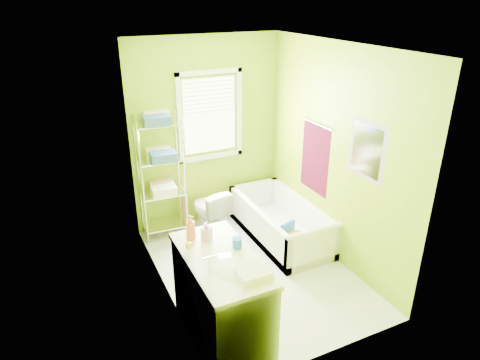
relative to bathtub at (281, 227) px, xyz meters
name	(u,v)px	position (x,y,z in m)	size (l,w,h in m)	color
ground	(254,270)	(-0.67, -0.50, -0.17)	(2.90, 2.90, 0.00)	silver
room_envelope	(255,149)	(-0.67, -0.50, 1.38)	(2.14, 2.94, 2.62)	#769807
window	(210,111)	(-0.62, 0.92, 1.45)	(0.92, 0.05, 1.22)	white
door	(198,266)	(-1.70, -1.50, 0.83)	(0.09, 0.80, 2.00)	white
right_wall_decor	(334,155)	(0.37, -0.52, 1.15)	(0.04, 1.48, 1.17)	#42071C
bathtub	(281,227)	(0.00, 0.00, 0.00)	(0.76, 1.64, 0.53)	white
toilet	(210,210)	(-0.81, 0.56, 0.16)	(0.37, 0.65, 0.67)	white
vanity	(222,295)	(-1.42, -1.33, 0.31)	(0.61, 1.20, 1.15)	silver
wire_shelf_unit	(162,163)	(-1.37, 0.76, 0.88)	(0.59, 0.47, 1.71)	silver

